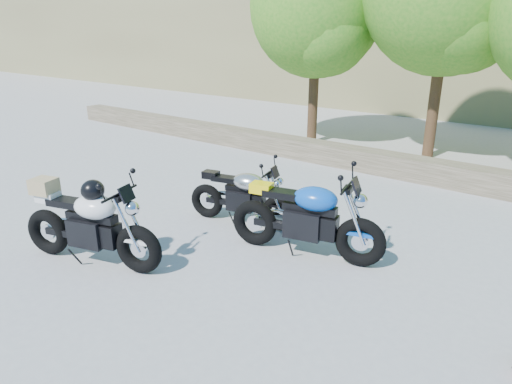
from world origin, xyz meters
TOP-DOWN VIEW (x-y plane):
  - ground at (0.00, 0.00)m, footprint 90.00×90.00m
  - stone_wall at (0.00, 5.50)m, footprint 22.00×0.55m
  - tree_decid_left at (-2.39, 7.14)m, footprint 3.67×3.67m
  - silver_bike at (-0.28, 1.26)m, footprint 1.97×0.75m
  - white_bike at (-1.09, -1.15)m, footprint 2.23×0.93m
  - blue_bike at (1.19, 0.92)m, footprint 2.33×0.85m

SIDE VIEW (x-z plane):
  - ground at x=0.00m, z-range 0.00..0.00m
  - stone_wall at x=0.00m, z-range 0.00..0.50m
  - silver_bike at x=-0.28m, z-range -0.01..0.99m
  - blue_bike at x=1.19m, z-range -0.02..1.17m
  - white_bike at x=-1.09m, z-range -0.01..1.25m
  - tree_decid_left at x=-2.39m, z-range 0.83..6.44m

